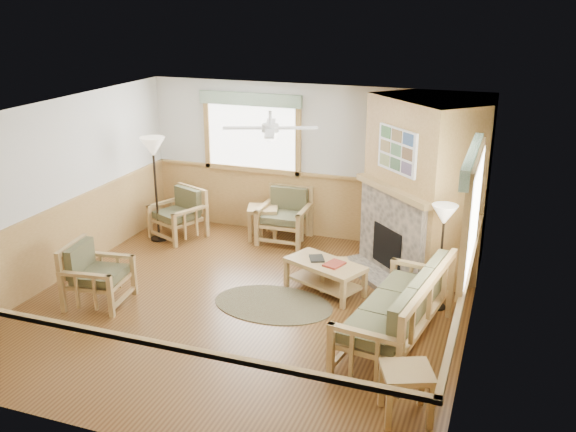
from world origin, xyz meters
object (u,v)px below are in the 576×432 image
(sofa, at_px, (396,309))
(end_table_sofa, at_px, (406,393))
(armchair_back_left, at_px, (178,214))
(armchair_back_right, at_px, (284,216))
(coffee_table, at_px, (325,277))
(footstool, at_px, (334,275))
(floor_lamp_left, at_px, (156,189))
(floor_lamp_right, at_px, (441,257))
(end_table_chairs, at_px, (263,223))
(armchair_left, at_px, (98,274))

(sofa, bearing_deg, end_table_sofa, 23.46)
(armchair_back_left, bearing_deg, armchair_back_right, 37.22)
(sofa, bearing_deg, coffee_table, -124.21)
(footstool, relative_size, floor_lamp_left, 0.24)
(armchair_back_left, xyz_separation_m, floor_lamp_right, (4.72, -1.20, 0.32))
(armchair_back_left, xyz_separation_m, footstool, (3.18, -1.04, -0.24))
(footstool, bearing_deg, coffee_table, -110.23)
(coffee_table, relative_size, end_table_chairs, 1.98)
(armchair_back_left, relative_size, end_table_chairs, 1.49)
(sofa, bearing_deg, armchair_back_left, -110.37)
(floor_lamp_right, bearing_deg, footstool, 174.10)
(end_table_sofa, distance_m, floor_lamp_left, 6.18)
(end_table_sofa, relative_size, floor_lamp_left, 0.30)
(end_table_chairs, xyz_separation_m, floor_lamp_left, (-1.71, -0.69, 0.64))
(end_table_sofa, bearing_deg, coffee_table, 122.50)
(armchair_back_right, distance_m, footstool, 2.04)
(coffee_table, bearing_deg, armchair_back_right, 149.64)
(sofa, height_order, footstool, sofa)
(armchair_back_right, distance_m, coffee_table, 2.14)
(floor_lamp_left, distance_m, floor_lamp_right, 5.09)
(armchair_left, xyz_separation_m, floor_lamp_left, (-0.50, 2.45, 0.49))
(armchair_back_right, bearing_deg, armchair_back_left, -166.74)
(armchair_back_right, relative_size, end_table_chairs, 1.58)
(coffee_table, height_order, floor_lamp_left, floor_lamp_left)
(armchair_left, distance_m, end_table_chairs, 3.37)
(armchair_back_left, xyz_separation_m, coffee_table, (3.10, -1.24, -0.20))
(floor_lamp_left, bearing_deg, sofa, -25.14)
(end_table_chairs, height_order, end_table_sofa, end_table_chairs)
(end_table_sofa, relative_size, footstool, 1.26)
(footstool, bearing_deg, floor_lamp_right, -5.90)
(armchair_left, height_order, end_table_sofa, armchair_left)
(sofa, distance_m, floor_lamp_left, 5.13)
(floor_lamp_left, height_order, floor_lamp_right, floor_lamp_left)
(coffee_table, height_order, end_table_sofa, end_table_sofa)
(footstool, bearing_deg, end_table_chairs, 138.97)
(floor_lamp_right, bearing_deg, end_table_chairs, 152.99)
(armchair_back_left, relative_size, floor_lamp_left, 0.47)
(coffee_table, height_order, floor_lamp_right, floor_lamp_right)
(sofa, bearing_deg, armchair_back_right, -130.36)
(end_table_chairs, distance_m, footstool, 2.31)
(armchair_left, distance_m, end_table_sofa, 4.63)
(coffee_table, xyz_separation_m, end_table_chairs, (-1.66, 1.71, 0.06))
(end_table_chairs, relative_size, floor_lamp_left, 0.31)
(armchair_back_right, xyz_separation_m, footstool, (1.33, -1.52, -0.27))
(floor_lamp_left, bearing_deg, footstool, -13.35)
(sofa, xyz_separation_m, armchair_back_left, (-4.35, 2.39, -0.06))
(end_table_sofa, bearing_deg, end_table_chairs, 127.65)
(sofa, xyz_separation_m, footstool, (-1.18, 1.35, -0.30))
(armchair_back_left, height_order, end_table_chairs, armchair_back_left)
(end_table_sofa, bearing_deg, footstool, 119.42)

